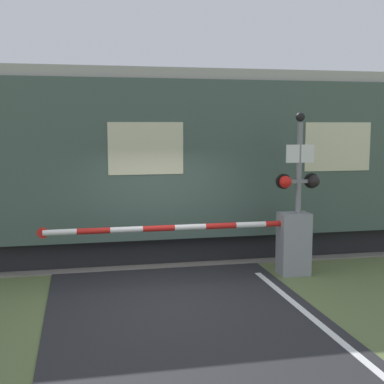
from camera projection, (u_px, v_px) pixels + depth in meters
name	position (u px, v px, depth m)	size (l,w,h in m)	color
ground_plane	(173.00, 295.00, 9.44)	(80.00, 80.00, 0.00)	#5B6B3D
track_bed	(149.00, 251.00, 12.70)	(36.00, 3.20, 0.13)	slate
train	(138.00, 162.00, 12.39)	(15.47, 2.98, 4.18)	black
crossing_barrier	(276.00, 241.00, 10.63)	(5.26, 0.44, 1.25)	gray
signal_post	(299.00, 183.00, 10.51)	(0.89, 0.26, 3.24)	gray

